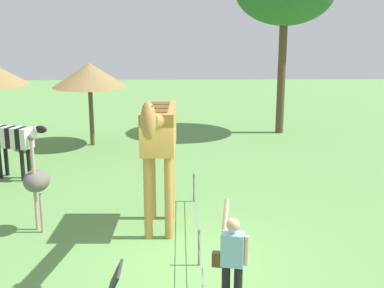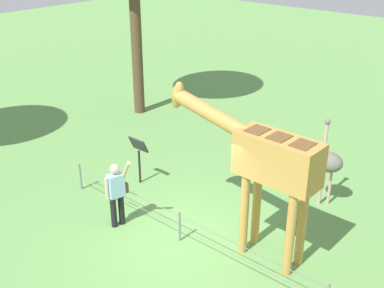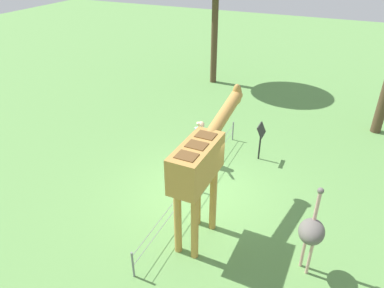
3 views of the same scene
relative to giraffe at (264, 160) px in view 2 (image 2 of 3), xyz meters
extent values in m
plane|color=#60934C|center=(1.53, 0.69, -2.19)|extent=(60.00, 60.00, 0.00)
cylinder|color=#BC8942|center=(0.26, 0.21, -1.26)|extent=(0.18, 0.18, 1.87)
cylinder|color=#BC8942|center=(0.25, -0.23, -1.26)|extent=(0.18, 0.18, 1.87)
cylinder|color=#BC8942|center=(-0.84, 0.24, -1.26)|extent=(0.18, 0.18, 1.87)
cylinder|color=#BC8942|center=(-0.85, -0.20, -1.26)|extent=(0.18, 0.18, 1.87)
cube|color=#BC8942|center=(-0.29, 0.01, 0.12)|extent=(1.72, 0.74, 0.90)
cube|color=brown|center=(0.21, 0.00, 0.58)|extent=(0.37, 0.45, 0.02)
cube|color=brown|center=(-0.29, 0.01, 0.58)|extent=(0.37, 0.45, 0.02)
cube|color=brown|center=(-0.79, 0.02, 0.58)|extent=(0.37, 0.45, 0.02)
cylinder|color=#BC8942|center=(1.31, -0.03, 0.60)|extent=(2.10, 0.37, 0.73)
ellipsoid|color=#BC8942|center=(2.32, -0.06, 0.81)|extent=(0.41, 0.27, 0.68)
cylinder|color=brown|center=(2.32, 0.00, 0.99)|extent=(0.05, 0.05, 0.14)
cylinder|color=brown|center=(2.32, -0.12, 0.99)|extent=(0.05, 0.05, 0.14)
cylinder|color=black|center=(3.01, 1.19, -1.80)|extent=(0.14, 0.14, 0.78)
cylinder|color=black|center=(3.06, 1.39, -1.80)|extent=(0.14, 0.14, 0.78)
cube|color=#8CBFE0|center=(3.04, 1.29, -1.14)|extent=(0.32, 0.41, 0.55)
sphere|color=#D8AD8C|center=(3.04, 1.29, -0.72)|extent=(0.22, 0.22, 0.22)
cylinder|color=#D8AD8C|center=(2.76, 1.19, -0.68)|extent=(0.37, 0.16, 0.51)
cylinder|color=#D8AD8C|center=(3.09, 1.51, -1.14)|extent=(0.08, 0.08, 0.50)
cube|color=brown|center=(3.03, 1.07, -1.31)|extent=(0.16, 0.22, 0.24)
cylinder|color=#CC9E93|center=(-0.10, -2.60, -1.74)|extent=(0.07, 0.07, 0.90)
cylinder|color=#CC9E93|center=(-0.26, -2.76, -1.74)|extent=(0.07, 0.07, 0.90)
ellipsoid|color=#66605B|center=(-0.18, -2.68, -1.01)|extent=(0.70, 0.56, 0.49)
cylinder|color=#CC9E93|center=(-0.03, -2.68, -0.46)|extent=(0.08, 0.08, 0.80)
sphere|color=#66605B|center=(-0.03, -2.68, -0.01)|extent=(0.14, 0.14, 0.14)
cylinder|color=brown|center=(8.02, -4.17, 0.41)|extent=(0.39, 0.39, 5.20)
cylinder|color=black|center=(4.11, -0.45, -1.72)|extent=(0.06, 0.06, 0.95)
cube|color=#2D2D2D|center=(4.11, -0.45, -1.06)|extent=(0.56, 0.21, 0.38)
cylinder|color=slate|center=(1.53, 0.82, -1.82)|extent=(0.05, 0.05, 0.75)
cylinder|color=slate|center=(5.03, 0.82, -1.82)|extent=(0.05, 0.05, 0.75)
cube|color=slate|center=(1.53, 0.82, -1.55)|extent=(7.00, 0.01, 0.01)
cube|color=slate|center=(1.53, 0.82, -1.85)|extent=(7.00, 0.01, 0.01)
camera|label=1|loc=(10.45, 0.46, 2.45)|focal=47.51mm
camera|label=2|loc=(-4.44, 7.36, 4.26)|focal=45.21mm
camera|label=3|loc=(-6.51, -2.68, 4.52)|focal=33.50mm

